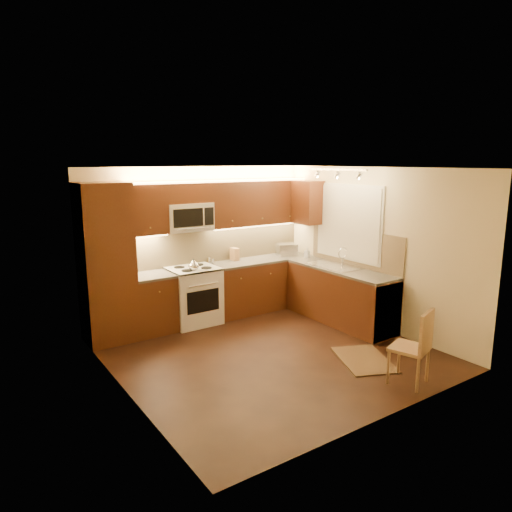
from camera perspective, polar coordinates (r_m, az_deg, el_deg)
floor at (r=6.56m, az=1.66°, el=-11.72°), size 4.00×4.00×0.01m
ceiling at (r=6.03m, az=1.80°, el=10.68°), size 4.00×4.00×0.01m
wall_back at (r=7.85m, az=-6.88°, el=1.63°), size 4.00×0.01×2.50m
wall_front at (r=4.76m, az=16.08°, el=-5.30°), size 4.00×0.01×2.50m
wall_left at (r=5.29m, az=-16.15°, el=-3.62°), size 0.01×4.00×2.50m
wall_right at (r=7.50m, az=14.19°, el=0.90°), size 0.01×4.00×2.50m
pantry at (r=6.99m, az=-17.78°, el=-0.91°), size 0.70×0.60×2.30m
base_cab_back_left at (r=7.38m, az=-12.51°, el=-5.77°), size 0.62×0.60×0.86m
counter_back_left at (r=7.26m, az=-12.66°, el=-2.37°), size 0.62×0.60×0.04m
base_cab_back_right at (r=8.30m, az=0.61°, el=-3.54°), size 1.92×0.60×0.86m
counter_back_right at (r=8.20m, az=0.62°, el=-0.50°), size 1.92×0.60×0.04m
base_cab_right at (r=7.75m, az=10.19°, el=-4.84°), size 0.60×2.00×0.86m
counter_right at (r=7.63m, az=10.31°, el=-1.60°), size 0.60×2.00×0.04m
dishwasher at (r=7.29m, az=14.05°, el=-6.06°), size 0.58×0.60×0.84m
backsplash_back at (r=8.01m, az=-4.62°, el=1.52°), size 3.30×0.02×0.60m
backsplash_right at (r=7.77m, az=11.92°, el=0.99°), size 0.02×2.00×0.60m
upper_cab_back_left at (r=7.21m, az=-13.38°, el=5.53°), size 0.62×0.35×0.75m
upper_cab_back_right at (r=8.15m, az=0.13°, el=6.51°), size 1.92×0.35×0.75m
upper_cab_bridge at (r=7.46m, az=-8.47°, el=7.61°), size 0.76×0.35×0.31m
upper_cab_right_corner at (r=8.29m, az=6.32°, el=6.52°), size 0.35×0.50×0.75m
stove at (r=7.61m, az=-7.61°, el=-4.81°), size 0.76×0.65×0.92m
microwave at (r=7.48m, az=-8.34°, el=4.74°), size 0.76×0.38×0.44m
window_frame at (r=7.81m, az=11.23°, el=4.04°), size 0.03×1.44×1.24m
window_blinds at (r=7.80m, az=11.12°, el=4.03°), size 0.02×1.36×1.16m
sink at (r=7.72m, az=9.56°, el=-0.70°), size 0.52×0.86×0.15m
faucet at (r=7.82m, az=10.53°, el=-0.01°), size 0.20×0.04×0.30m
track_light_bar at (r=7.33m, az=9.91°, el=10.36°), size 0.04×1.20×0.03m
kettle at (r=7.28m, az=-7.62°, el=-1.06°), size 0.20×0.20×0.19m
toaster_oven at (r=8.51m, az=3.75°, el=0.80°), size 0.42×0.37×0.21m
knife_block at (r=8.07m, az=-2.62°, el=0.23°), size 0.11×0.17×0.22m
spice_jar_a at (r=7.91m, az=-5.70°, el=-0.48°), size 0.05×0.05×0.10m
spice_jar_b at (r=7.92m, az=-5.73°, el=-0.50°), size 0.06×0.06×0.09m
spice_jar_c at (r=7.80m, az=-5.26°, el=-0.66°), size 0.05×0.05×0.09m
spice_jar_d at (r=8.10m, az=-2.49°, el=-0.20°), size 0.05×0.05×0.09m
soap_bottle at (r=8.34m, az=6.25°, el=0.42°), size 0.10×0.11×0.18m
rug at (r=6.50m, az=13.04°, el=-12.21°), size 0.93×1.08×0.01m
dining_chair at (r=5.86m, az=18.19°, el=-10.42°), size 0.51×0.51×0.91m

